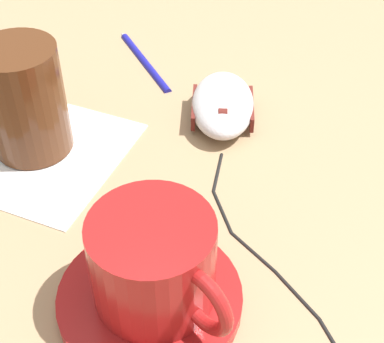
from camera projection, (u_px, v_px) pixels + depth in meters
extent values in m
plane|color=#9E7F5B|center=(144.00, 163.00, 0.57)|extent=(3.00, 3.00, 0.00)
cylinder|color=maroon|center=(150.00, 298.00, 0.45)|extent=(0.14, 0.14, 0.01)
cylinder|color=maroon|center=(153.00, 261.00, 0.42)|extent=(0.09, 0.09, 0.07)
torus|color=maroon|center=(202.00, 301.00, 0.39)|extent=(0.02, 0.06, 0.05)
ellipsoid|color=silver|center=(223.00, 104.00, 0.61)|extent=(0.13, 0.12, 0.04)
cylinder|color=#591E19|center=(223.00, 114.00, 0.58)|extent=(0.01, 0.01, 0.01)
cube|color=#591E19|center=(251.00, 109.00, 0.61)|extent=(0.05, 0.04, 0.02)
cube|color=#591E19|center=(194.00, 107.00, 0.61)|extent=(0.05, 0.04, 0.02)
cylinder|color=black|center=(218.00, 171.00, 0.56)|extent=(0.05, 0.03, 0.00)
cylinder|color=black|center=(222.00, 210.00, 0.52)|extent=(0.03, 0.04, 0.00)
cylinder|color=black|center=(253.00, 251.00, 0.49)|extent=(0.01, 0.05, 0.00)
cylinder|color=black|center=(297.00, 294.00, 0.45)|extent=(0.02, 0.05, 0.00)
sphere|color=black|center=(222.00, 153.00, 0.58)|extent=(0.00, 0.00, 0.00)
sphere|color=black|center=(213.00, 190.00, 0.54)|extent=(0.00, 0.00, 0.00)
sphere|color=black|center=(232.00, 232.00, 0.50)|extent=(0.00, 0.00, 0.00)
sphere|color=black|center=(275.00, 271.00, 0.47)|extent=(0.00, 0.00, 0.00)
sphere|color=black|center=(320.00, 318.00, 0.44)|extent=(0.00, 0.00, 0.00)
cube|color=white|center=(39.00, 152.00, 0.58)|extent=(0.20, 0.20, 0.00)
cylinder|color=#4C2814|center=(25.00, 100.00, 0.55)|extent=(0.08, 0.08, 0.11)
cylinder|color=navy|center=(145.00, 60.00, 0.70)|extent=(0.07, 0.13, 0.01)
cone|color=silver|center=(123.00, 32.00, 0.75)|extent=(0.01, 0.01, 0.01)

